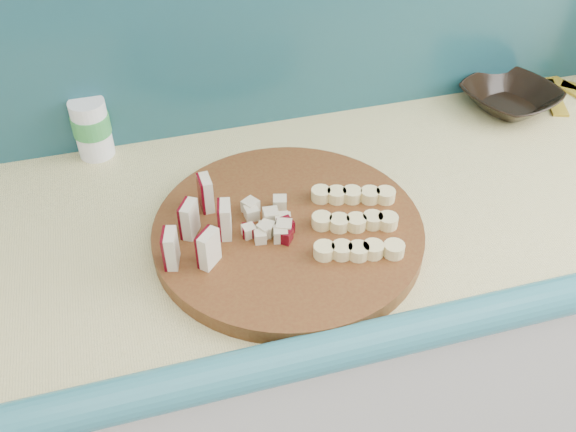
{
  "coord_description": "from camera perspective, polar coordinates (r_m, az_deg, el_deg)",
  "views": [
    {
      "loc": [
        -0.52,
        0.7,
        1.63
      ],
      "look_at": [
        -0.31,
        1.43,
        0.96
      ],
      "focal_mm": 40.0,
      "sensor_mm": 36.0,
      "label": 1
    }
  ],
  "objects": [
    {
      "name": "banana_peel",
      "position": [
        1.55,
        24.04,
        9.96
      ],
      "size": [
        0.21,
        0.17,
        0.01
      ],
      "rotation": [
        0.0,
        0.0,
        0.08
      ],
      "color": "gold",
      "rests_on": "kitchen_counter"
    },
    {
      "name": "cutting_board",
      "position": [
        1.04,
        0.0,
        -1.4
      ],
      "size": [
        0.54,
        0.54,
        0.03
      ],
      "primitive_type": "cylinder",
      "rotation": [
        0.0,
        0.0,
        -0.29
      ],
      "color": "#4F2411",
      "rests_on": "kitchen_counter"
    },
    {
      "name": "brown_bowl",
      "position": [
        1.43,
        19.12,
        9.89
      ],
      "size": [
        0.24,
        0.24,
        0.05
      ],
      "primitive_type": "imported",
      "rotation": [
        0.0,
        0.0,
        0.34
      ],
      "color": "black",
      "rests_on": "kitchen_counter"
    },
    {
      "name": "canister",
      "position": [
        1.25,
        -17.06,
        7.55
      ],
      "size": [
        0.07,
        0.07,
        0.11
      ],
      "rotation": [
        0.0,
        0.0,
        0.24
      ],
      "color": "white",
      "rests_on": "kitchen_counter"
    },
    {
      "name": "apple_wedges",
      "position": [
        1.0,
        -7.86,
        -0.81
      ],
      "size": [
        0.12,
        0.17,
        0.06
      ],
      "color": "beige",
      "rests_on": "cutting_board"
    },
    {
      "name": "banana_slices",
      "position": [
        1.03,
        5.98,
        -0.49
      ],
      "size": [
        0.17,
        0.19,
        0.02
      ],
      "color": "#EEDB91",
      "rests_on": "cutting_board"
    },
    {
      "name": "kitchen_counter",
      "position": [
        1.55,
        14.4,
        -9.72
      ],
      "size": [
        2.2,
        0.63,
        0.91
      ],
      "color": "beige",
      "rests_on": "ground"
    },
    {
      "name": "apple_chunks",
      "position": [
        1.02,
        -1.54,
        -0.34
      ],
      "size": [
        0.07,
        0.08,
        0.02
      ],
      "color": "beige",
      "rests_on": "cutting_board"
    }
  ]
}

